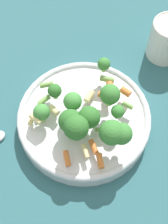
# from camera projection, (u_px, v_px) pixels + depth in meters

# --- Properties ---
(ground_plane) EXTENTS (3.00, 3.00, 0.00)m
(ground_plane) POSITION_uv_depth(u_px,v_px,m) (84.00, 123.00, 0.67)
(ground_plane) COLOR #2D6066
(bowl) EXTENTS (0.28, 0.28, 0.04)m
(bowl) POSITION_uv_depth(u_px,v_px,m) (84.00, 119.00, 0.65)
(bowl) COLOR silver
(bowl) RESTS_ON ground_plane
(pasta_salad) EXTENTS (0.23, 0.22, 0.09)m
(pasta_salad) POSITION_uv_depth(u_px,v_px,m) (88.00, 116.00, 0.58)
(pasta_salad) COLOR #8CB766
(pasta_salad) RESTS_ON bowl
(cup) EXTENTS (0.08, 0.08, 0.10)m
(cup) POSITION_uv_depth(u_px,v_px,m) (167.00, 39.00, 0.72)
(cup) COLOR silver
(cup) RESTS_ON ground_plane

